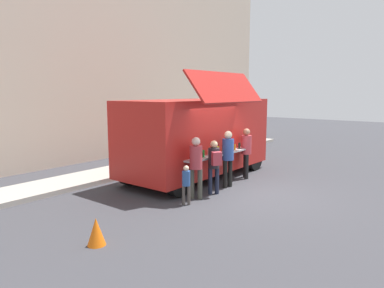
{
  "coord_description": "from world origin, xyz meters",
  "views": [
    {
      "loc": [
        -8.96,
        -4.95,
        2.97
      ],
      "look_at": [
        -0.15,
        2.01,
        1.3
      ],
      "focal_mm": 32.77,
      "sensor_mm": 36.0,
      "label": 1
    }
  ],
  "objects_px": {
    "trash_bin": "(215,144)",
    "customer_front_ordering": "(228,154)",
    "child_near_queue": "(186,181)",
    "customer_rear_waiting": "(196,162)",
    "customer_extra_browsing": "(246,149)",
    "customer_mid_with_backpack": "(214,162)",
    "traffic_cone_orange": "(96,232)",
    "food_truck_main": "(198,135)"
  },
  "relations": [
    {
      "from": "customer_rear_waiting",
      "to": "child_near_queue",
      "type": "xyz_separation_m",
      "value": [
        -0.59,
        -0.13,
        -0.4
      ]
    },
    {
      "from": "child_near_queue",
      "to": "food_truck_main",
      "type": "bearing_deg",
      "value": -0.39
    },
    {
      "from": "food_truck_main",
      "to": "child_near_queue",
      "type": "height_order",
      "value": "food_truck_main"
    },
    {
      "from": "customer_front_ordering",
      "to": "customer_extra_browsing",
      "type": "height_order",
      "value": "customer_front_ordering"
    },
    {
      "from": "traffic_cone_orange",
      "to": "customer_mid_with_backpack",
      "type": "relative_size",
      "value": 0.35
    },
    {
      "from": "food_truck_main",
      "to": "traffic_cone_orange",
      "type": "height_order",
      "value": "food_truck_main"
    },
    {
      "from": "traffic_cone_orange",
      "to": "customer_extra_browsing",
      "type": "relative_size",
      "value": 0.32
    },
    {
      "from": "trash_bin",
      "to": "customer_rear_waiting",
      "type": "xyz_separation_m",
      "value": [
        -6.55,
        -3.84,
        0.59
      ]
    },
    {
      "from": "customer_rear_waiting",
      "to": "customer_extra_browsing",
      "type": "height_order",
      "value": "customer_rear_waiting"
    },
    {
      "from": "customer_mid_with_backpack",
      "to": "customer_extra_browsing",
      "type": "xyz_separation_m",
      "value": [
        2.32,
        0.26,
        0.06
      ]
    },
    {
      "from": "traffic_cone_orange",
      "to": "customer_rear_waiting",
      "type": "height_order",
      "value": "customer_rear_waiting"
    },
    {
      "from": "customer_mid_with_backpack",
      "to": "customer_rear_waiting",
      "type": "distance_m",
      "value": 0.67
    },
    {
      "from": "customer_front_ordering",
      "to": "customer_rear_waiting",
      "type": "xyz_separation_m",
      "value": [
        -1.56,
        0.05,
        -0.02
      ]
    },
    {
      "from": "customer_rear_waiting",
      "to": "customer_extra_browsing",
      "type": "bearing_deg",
      "value": -25.31
    },
    {
      "from": "traffic_cone_orange",
      "to": "trash_bin",
      "type": "bearing_deg",
      "value": 22.33
    },
    {
      "from": "trash_bin",
      "to": "customer_rear_waiting",
      "type": "relative_size",
      "value": 0.52
    },
    {
      "from": "food_truck_main",
      "to": "customer_extra_browsing",
      "type": "bearing_deg",
      "value": -57.75
    },
    {
      "from": "customer_front_ordering",
      "to": "child_near_queue",
      "type": "bearing_deg",
      "value": 100.91
    },
    {
      "from": "customer_mid_with_backpack",
      "to": "child_near_queue",
      "type": "xyz_separation_m",
      "value": [
        -1.24,
        0.04,
        -0.34
      ]
    },
    {
      "from": "trash_bin",
      "to": "customer_mid_with_backpack",
      "type": "xyz_separation_m",
      "value": [
        -5.9,
        -4.01,
        0.52
      ]
    },
    {
      "from": "trash_bin",
      "to": "customer_front_ordering",
      "type": "height_order",
      "value": "customer_front_ordering"
    },
    {
      "from": "customer_mid_with_backpack",
      "to": "child_near_queue",
      "type": "bearing_deg",
      "value": 124.43
    },
    {
      "from": "customer_mid_with_backpack",
      "to": "child_near_queue",
      "type": "relative_size",
      "value": 1.49
    },
    {
      "from": "food_truck_main",
      "to": "trash_bin",
      "type": "height_order",
      "value": "food_truck_main"
    },
    {
      "from": "food_truck_main",
      "to": "traffic_cone_orange",
      "type": "bearing_deg",
      "value": -161.82
    },
    {
      "from": "customer_extra_browsing",
      "to": "food_truck_main",
      "type": "bearing_deg",
      "value": -9.65
    },
    {
      "from": "customer_front_ordering",
      "to": "customer_mid_with_backpack",
      "type": "bearing_deg",
      "value": 106.0
    },
    {
      "from": "customer_rear_waiting",
      "to": "customer_extra_browsing",
      "type": "distance_m",
      "value": 2.97
    },
    {
      "from": "food_truck_main",
      "to": "customer_front_ordering",
      "type": "height_order",
      "value": "food_truck_main"
    },
    {
      "from": "trash_bin",
      "to": "child_near_queue",
      "type": "height_order",
      "value": "child_near_queue"
    },
    {
      "from": "customer_extra_browsing",
      "to": "child_near_queue",
      "type": "distance_m",
      "value": 3.59
    },
    {
      "from": "child_near_queue",
      "to": "trash_bin",
      "type": "bearing_deg",
      "value": -3.06
    },
    {
      "from": "customer_front_ordering",
      "to": "child_near_queue",
      "type": "xyz_separation_m",
      "value": [
        -2.15,
        -0.08,
        -0.43
      ]
    },
    {
      "from": "trash_bin",
      "to": "customer_extra_browsing",
      "type": "bearing_deg",
      "value": -133.69
    },
    {
      "from": "food_truck_main",
      "to": "customer_mid_with_backpack",
      "type": "distance_m",
      "value": 2.27
    },
    {
      "from": "trash_bin",
      "to": "customer_front_ordering",
      "type": "xyz_separation_m",
      "value": [
        -4.98,
        -3.89,
        0.61
      ]
    },
    {
      "from": "trash_bin",
      "to": "customer_extra_browsing",
      "type": "xyz_separation_m",
      "value": [
        -3.58,
        -3.75,
        0.58
      ]
    },
    {
      "from": "traffic_cone_orange",
      "to": "trash_bin",
      "type": "height_order",
      "value": "trash_bin"
    },
    {
      "from": "customer_front_ordering",
      "to": "customer_mid_with_backpack",
      "type": "relative_size",
      "value": 1.12
    },
    {
      "from": "trash_bin",
      "to": "customer_front_ordering",
      "type": "distance_m",
      "value": 6.35
    },
    {
      "from": "food_truck_main",
      "to": "customer_mid_with_backpack",
      "type": "bearing_deg",
      "value": -130.06
    },
    {
      "from": "customer_front_ordering",
      "to": "food_truck_main",
      "type": "bearing_deg",
      "value": -9.32
    }
  ]
}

